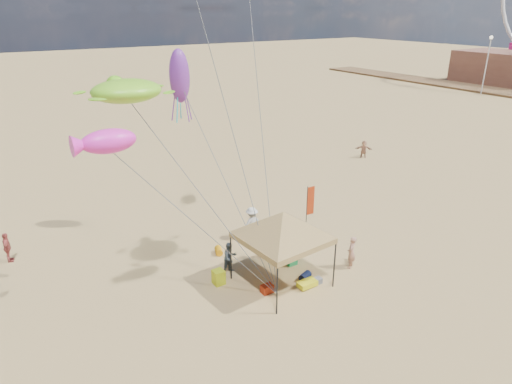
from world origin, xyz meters
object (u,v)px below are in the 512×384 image
person_near_c (252,223)px  person_far_a (7,248)px  cooler_blue (278,241)px  person_near_b (230,258)px  person_far_c (364,149)px  person_near_a (351,252)px  canopy_tent (283,215)px  beach_cart (307,284)px  feather_flag (309,204)px  cooler_red (267,289)px  lamp_north (488,55)px  chair_green (291,258)px  chair_yellow (219,277)px

person_near_c → person_far_a: bearing=-22.0°
cooler_blue → person_near_b: size_ratio=0.34×
person_near_c → person_far_c: bearing=-156.2°
person_near_a → person_near_b: person_near_a is taller
canopy_tent → person_near_b: canopy_tent is taller
beach_cart → person_near_c: person_near_c is taller
canopy_tent → feather_flag: bearing=35.5°
beach_cart → person_far_c: bearing=37.9°
cooler_red → person_near_c: person_near_c is taller
feather_flag → person_near_c: (-2.49, 1.84, -1.20)m
cooler_red → person_far_c: size_ratio=0.36×
person_near_c → person_near_b: bearing=40.3°
cooler_red → person_near_a: (4.65, -0.45, 0.65)m
beach_cart → lamp_north: bearing=25.5°
feather_flag → beach_cart: (-2.96, -3.62, -1.92)m
cooler_red → cooler_blue: (3.04, 3.45, 0.00)m
lamp_north → person_far_c: bearing=-160.9°
beach_cart → person_near_c: bearing=85.1°
cooler_blue → person_near_a: (1.61, -3.90, 0.65)m
feather_flag → chair_green: 3.32m
person_near_a → person_near_c: bearing=-98.3°
cooler_blue → chair_green: (-0.66, -2.04, 0.16)m
cooler_blue → person_near_b: bearing=-163.4°
cooler_blue → person_near_b: 3.78m
person_near_a → person_near_b: bearing=-61.7°
lamp_north → cooler_red: bearing=-155.8°
canopy_tent → lamp_north: bearing=24.4°
beach_cart → feather_flag: bearing=50.7°
chair_yellow → person_near_a: bearing=-20.2°
feather_flag → person_near_a: feather_flag is taller
person_far_a → cooler_blue: bearing=-102.3°
lamp_north → feather_flag: bearing=-156.5°
chair_green → person_near_a: bearing=-39.4°
beach_cart → lamp_north: lamp_north is taller
feather_flag → chair_yellow: 6.56m
cooler_blue → beach_cart: (-1.27, -4.12, 0.01)m
canopy_tent → person_far_c: canopy_tent is taller
chair_yellow → cooler_blue: bearing=19.9°
person_far_a → beach_cart: bearing=-118.9°
beach_cart → person_near_b: (-2.30, 3.05, 0.59)m
canopy_tent → person_far_a: (-10.40, 9.00, -2.69)m
cooler_blue → lamp_north: size_ratio=0.07×
feather_flag → person_far_a: bearing=155.8°
cooler_red → person_far_a: size_ratio=0.34×
chair_yellow → person_near_a: person_near_a is taller
person_far_a → chair_yellow: bearing=-120.6°
chair_yellow → person_near_a: 6.56m
person_near_c → lamp_north: 57.44m
chair_green → beach_cart: bearing=-106.5°
feather_flag → person_far_c: bearing=34.2°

